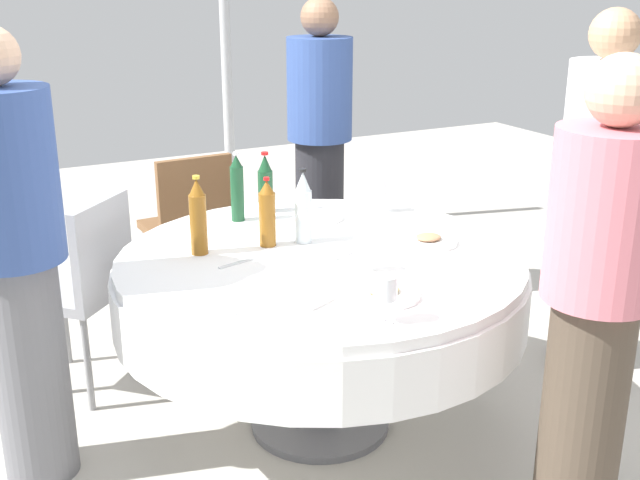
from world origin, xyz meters
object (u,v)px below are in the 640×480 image
Objects in this scene: wine_glass_front at (379,187)px; person_inner at (16,259)px; wine_glass_east at (363,246)px; person_front at (320,151)px; bottle_amber_right at (198,218)px; bottle_dark_green_east at (237,189)px; bottle_clear_front at (303,208)px; person_right at (597,189)px; chair_outer at (190,219)px; wine_glass_near at (385,290)px; plate_west at (384,293)px; bottle_dark_green_south at (265,184)px; bottle_amber_inner at (267,214)px; plate_left at (318,217)px; chair_near at (85,279)px; dining_table at (320,290)px; person_south at (596,304)px; plate_north at (428,240)px.

person_inner reaches higher than wine_glass_front.
person_front is (-0.54, -1.38, 0.02)m from wine_glass_east.
bottle_dark_green_east is (-0.28, -0.32, -0.00)m from bottle_amber_right.
person_right reaches higher than bottle_clear_front.
person_right is 1.86× the size of chair_outer.
wine_glass_near is 0.22m from plate_west.
bottle_dark_green_south is 0.77m from person_front.
bottle_amber_right is 2.22× the size of wine_glass_east.
plate_west is (0.04, 1.07, -0.11)m from bottle_dark_green_south.
bottle_amber_inner is 1.80× the size of wine_glass_near.
wine_glass_east is 0.08× the size of person_front.
wine_glass_near is at bearing 73.70° from plate_left.
plate_left is 0.25× the size of chair_outer.
chair_near is (0.35, -0.51, -0.36)m from bottle_amber_right.
dining_table is 1.32m from person_front.
person_south is 2.09m from person_front.
wine_glass_front is at bearing -61.62° from chair_near.
plate_west is 0.15× the size of person_inner.
chair_outer is (0.28, -0.93, -0.23)m from plate_left.
wine_glass_east is at bearing 21.11° from plate_north.
bottle_clear_front reaches higher than wine_glass_near.
bottle_dark_green_east is 0.18× the size of person_right.
plate_west reaches higher than plate_left.
person_inner reaches higher than plate_north.
chair_near is at bearing -34.30° from plate_north.
bottle_clear_front is at bearing -93.92° from dining_table.
bottle_amber_right is 1.99× the size of wine_glass_front.
dining_table is at bearing -76.33° from wine_glass_east.
chair_near is (-0.31, -0.54, -0.32)m from person_inner.
person_south is (-0.45, 0.48, 0.06)m from plate_west.
chair_near is at bearing -141.22° from chair_outer.
chair_outer reaches higher than plate_north.
bottle_dark_green_east is 0.85m from plate_north.
bottle_dark_green_south is 1.97× the size of wine_glass_east.
plate_west is 0.28× the size of chair_near.
bottle_clear_front is 1.23m from chair_outer.
bottle_dark_green_south is at bearing -92.28° from plate_west.
wine_glass_east is at bearing 103.67° from dining_table.
bottle_amber_inner is at bearing -95.97° from chair_outer.
bottle_amber_right reaches higher than wine_glass_front.
wine_glass_front is 0.78m from person_front.
wine_glass_near is (-0.01, 1.17, -0.03)m from bottle_dark_green_east.
person_south is (-0.01, 0.86, 0.06)m from plate_north.
bottle_dark_green_east is 1.59m from person_south.
person_south reaches higher than bottle_clear_front.
plate_left is at bearing -163.12° from bottle_amber_right.
plate_north is 1.52m from person_inner.
wine_glass_near is 0.09× the size of person_right.
wine_glass_front is at bearing -70.55° from person_front.
person_inner is 1.85× the size of chair_near.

